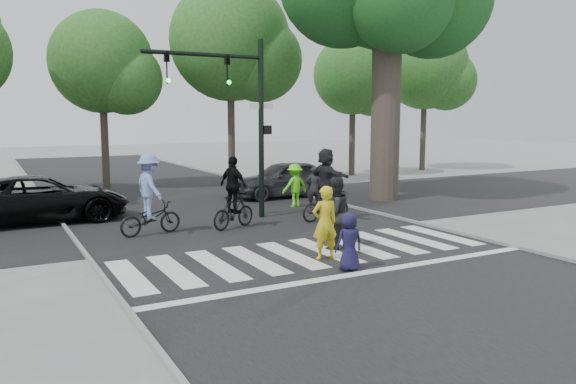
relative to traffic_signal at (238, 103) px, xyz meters
name	(u,v)px	position (x,y,z in m)	size (l,w,h in m)	color
ground	(329,262)	(-0.35, -6.20, -3.90)	(120.00, 120.00, 0.00)	gray
road_stem	(244,226)	(-0.35, -1.20, -3.90)	(10.00, 70.00, 0.01)	black
road_cross	(211,212)	(-0.35, 1.80, -3.89)	(70.00, 10.00, 0.01)	black
curb_left	(76,241)	(-5.40, -1.20, -3.85)	(0.10, 70.00, 0.10)	gray
curb_right	(373,212)	(4.70, -1.20, -3.85)	(0.10, 70.00, 0.10)	gray
crosswalk	(315,255)	(-0.35, -5.54, -3.89)	(10.00, 3.85, 0.01)	silver
traffic_signal	(238,103)	(0.00, 0.00, 0.00)	(4.45, 0.29, 6.00)	black
bg_tree_2	(108,67)	(-2.11, 10.42, 1.88)	(5.04, 4.80, 8.40)	brown
bg_tree_3	(238,46)	(3.95, 9.07, 3.04)	(6.30, 6.00, 10.20)	brown
bg_tree_4	(358,79)	(11.88, 9.93, 1.73)	(4.83, 4.60, 8.15)	brown
bg_tree_5	(431,71)	(17.92, 10.50, 2.46)	(5.67, 5.40, 9.30)	brown
pedestrian_woman	(325,223)	(-0.32, -5.93, -3.00)	(0.66, 0.43, 1.80)	gold
pedestrian_child	(349,242)	(-0.38, -7.05, -3.24)	(0.65, 0.42, 1.33)	#1C173C
pedestrian_adult	(335,213)	(0.50, -5.11, -2.95)	(0.92, 0.72, 1.90)	black
cyclist_left	(150,200)	(-3.30, -1.09, -2.87)	(1.96, 1.33, 2.38)	black
cyclist_mid	(234,199)	(-0.77, -1.36, -2.98)	(1.77, 1.13, 2.24)	black
cyclist_right	(326,189)	(2.44, -1.61, -2.82)	(1.97, 1.83, 2.42)	black
car_suv	(41,199)	(-5.92, 2.66, -3.13)	(2.56, 5.56, 1.55)	black
car_grey	(284,179)	(3.85, 3.96, -3.11)	(1.86, 4.62, 1.58)	#35343A
bystander_hivis	(295,185)	(2.95, 1.44, -3.07)	(1.07, 0.61, 1.65)	#64FF19
bystander_dark	(314,187)	(3.43, 0.80, -3.11)	(0.58, 0.38, 1.59)	black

